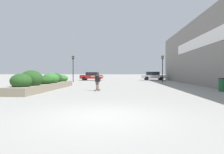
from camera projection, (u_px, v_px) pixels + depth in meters
name	position (u px, v px, depth m)	size (l,w,h in m)	color
ground_plane	(103.00, 116.00, 6.22)	(300.00, 300.00, 0.00)	gray
building_wall_right	(207.00, 49.00, 19.58)	(0.67, 37.14, 7.34)	gray
planter_box	(45.00, 82.00, 15.77)	(1.72, 9.87, 1.52)	gray
skateboard	(97.00, 90.00, 14.78)	(0.49, 0.69, 0.09)	black
skateboarder	(97.00, 79.00, 14.76)	(1.08, 0.62, 1.27)	tan
trash_bin	(222.00, 85.00, 14.30)	(0.54, 0.54, 0.96)	#1E5B33
car_leftmost	(223.00, 76.00, 31.47)	(4.00, 1.98, 1.44)	navy
car_center_left	(92.00, 76.00, 34.76)	(3.85, 1.92, 1.43)	maroon
car_center_right	(153.00, 76.00, 35.20)	(4.09, 1.85, 1.51)	#BCBCC1
traffic_light_left	(73.00, 64.00, 28.90)	(0.28, 0.30, 3.76)	black
traffic_light_right	(163.00, 64.00, 27.83)	(0.28, 0.30, 3.73)	black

